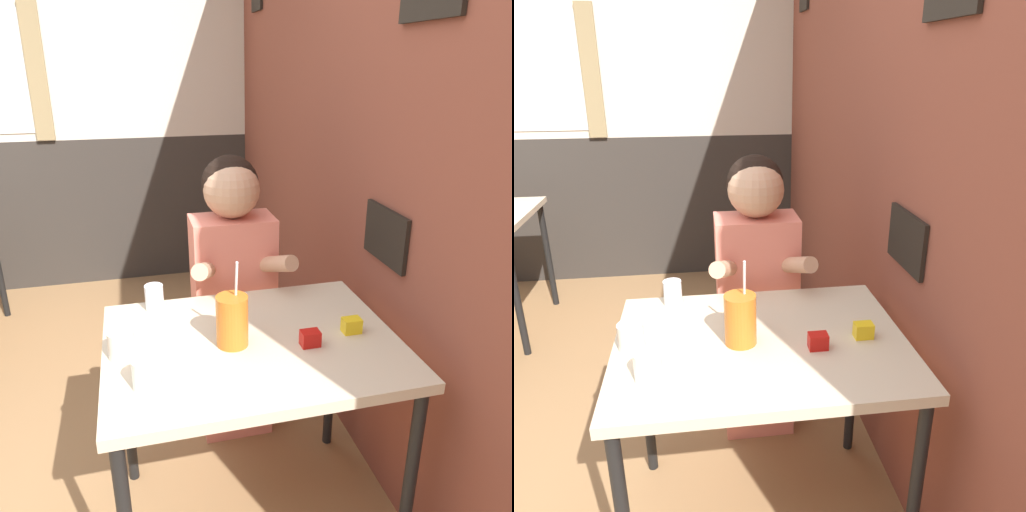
{
  "view_description": "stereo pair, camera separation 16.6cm",
  "coord_description": "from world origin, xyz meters",
  "views": [
    {
      "loc": [
        0.54,
        -1.09,
        1.61
      ],
      "look_at": [
        0.93,
        0.42,
        1.01
      ],
      "focal_mm": 35.0,
      "sensor_mm": 36.0,
      "label": 1
    },
    {
      "loc": [
        0.71,
        -1.12,
        1.61
      ],
      "look_at": [
        0.93,
        0.42,
        1.01
      ],
      "focal_mm": 35.0,
      "sensor_mm": 36.0,
      "label": 2
    }
  ],
  "objects": [
    {
      "name": "condiment_mustard",
      "position": [
        1.21,
        0.24,
        0.8
      ],
      "size": [
        0.06,
        0.04,
        0.05
      ],
      "color": "yellow",
      "rests_on": "main_table"
    },
    {
      "name": "brick_wall_right",
      "position": [
        1.45,
        1.35,
        1.35
      ],
      "size": [
        0.08,
        4.71,
        2.7
      ],
      "color": "brown",
      "rests_on": "ground_plane"
    },
    {
      "name": "back_wall",
      "position": [
        -0.01,
        2.74,
        1.35
      ],
      "size": [
        5.85,
        0.09,
        2.7
      ],
      "color": "beige",
      "rests_on": "ground_plane"
    },
    {
      "name": "glass_near_pitcher",
      "position": [
        0.59,
        0.57,
        0.82
      ],
      "size": [
        0.07,
        0.07,
        0.09
      ],
      "color": "silver",
      "rests_on": "main_table"
    },
    {
      "name": "glass_far_side",
      "position": [
        0.47,
        0.27,
        0.82
      ],
      "size": [
        0.08,
        0.08,
        0.09
      ],
      "color": "silver",
      "rests_on": "main_table"
    },
    {
      "name": "person_seated",
      "position": [
        0.93,
        0.81,
        0.7
      ],
      "size": [
        0.42,
        0.42,
        1.28
      ],
      "color": "#EA7F6B",
      "rests_on": "ground_plane"
    },
    {
      "name": "main_table",
      "position": [
        0.88,
        0.27,
        0.7
      ],
      "size": [
        0.94,
        0.72,
        0.78
      ],
      "color": "beige",
      "rests_on": "ground_plane"
    },
    {
      "name": "glass_center",
      "position": [
        0.54,
        0.1,
        0.82
      ],
      "size": [
        0.08,
        0.08,
        0.09
      ],
      "color": "silver",
      "rests_on": "main_table"
    },
    {
      "name": "condiment_ketchup",
      "position": [
        1.05,
        0.2,
        0.8
      ],
      "size": [
        0.06,
        0.04,
        0.05
      ],
      "color": "#B7140F",
      "rests_on": "main_table"
    },
    {
      "name": "cocktail_pitcher",
      "position": [
        0.81,
        0.26,
        0.86
      ],
      "size": [
        0.1,
        0.1,
        0.29
      ],
      "color": "#C6661E",
      "rests_on": "main_table"
    }
  ]
}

